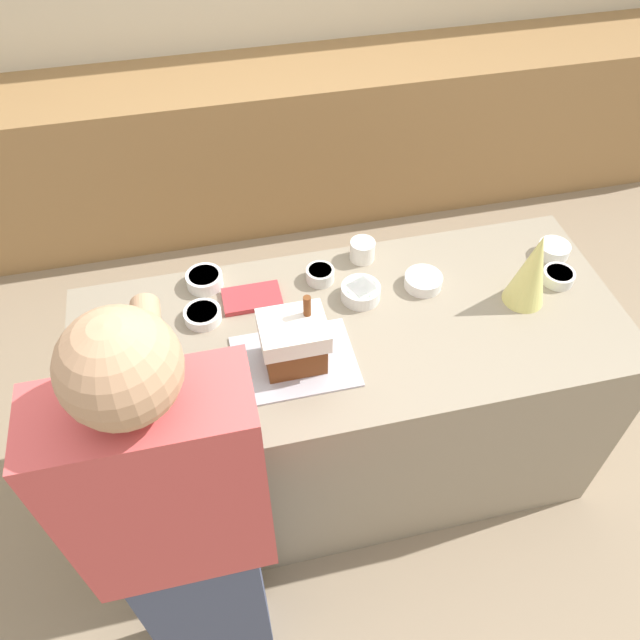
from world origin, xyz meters
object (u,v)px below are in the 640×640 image
Objects in this scene: decorative_tree at (532,269)px; candy_bowl_center_rear at (423,281)px; baking_tray at (295,361)px; person at (185,535)px; candy_bowl_far_left at (361,292)px; candy_bowl_front_corner at (204,279)px; candy_bowl_far_right at (558,276)px; candy_bowl_near_tray_right at (320,274)px; candy_bowl_beside_tree at (203,315)px; cookbook at (252,298)px; mug at (362,250)px; candy_bowl_near_tray_left at (554,249)px; gingerbread_house at (294,341)px.

decorative_tree is 0.37m from candy_bowl_center_rear.
candy_bowl_center_rear is at bearing 24.86° from baking_tray.
decorative_tree is 0.17× the size of person.
baking_tray is at bearing -140.79° from candy_bowl_far_left.
baking_tray is at bearing -59.80° from candy_bowl_front_corner.
candy_bowl_far_left is at bearing 166.24° from decorative_tree.
decorative_tree is 0.21m from candy_bowl_far_right.
candy_bowl_near_tray_right is at bearing 56.52° from person.
baking_tray is 2.82× the size of candy_bowl_far_left.
baking_tray is 3.45× the size of candy_bowl_far_right.
decorative_tree is at bearing -24.32° from candy_bowl_center_rear.
decorative_tree is 0.73m from candy_bowl_near_tray_right.
candy_bowl_far_left is at bearing -2.38° from candy_bowl_beside_tree.
candy_bowl_near_tray_right is (0.17, 0.35, 0.02)m from baking_tray.
candy_bowl_front_corner is at bearing 163.38° from decorative_tree.
candy_bowl_beside_tree is at bearing 175.45° from candy_bowl_far_right.
candy_bowl_beside_tree is at bearing 178.97° from candy_bowl_center_rear.
candy_bowl_near_tray_right reaches higher than cookbook.
candy_bowl_far_left is 0.68× the size of cookbook.
candy_bowl_beside_tree is at bearing 177.62° from candy_bowl_far_left.
mug is (-0.49, 0.33, -0.10)m from decorative_tree.
candy_bowl_near_tray_left is 1.31m from candy_bowl_beside_tree.
candy_bowl_far_left is 0.55m from candy_bowl_beside_tree.
candy_bowl_center_rear is 0.23m from candy_bowl_far_left.
person is at bearing -123.48° from candy_bowl_near_tray_right.
candy_bowl_front_corner is at bearing 167.98° from candy_bowl_far_right.
candy_bowl_center_rear is 1.04× the size of candy_bowl_front_corner.
candy_bowl_beside_tree is at bearing -167.31° from candy_bowl_near_tray_right.
candy_bowl_near_tray_left is at bearing 15.30° from gingerbread_house.
candy_bowl_center_rear is 0.78m from candy_bowl_front_corner.
person is at bearing -128.65° from mug.
candy_bowl_near_tray_left reaches higher than candy_bowl_far_right.
candy_bowl_front_corner reaches higher than candy_bowl_far_right.
decorative_tree is 1.12m from candy_bowl_beside_tree.
candy_bowl_near_tray_right is (0.16, 0.35, -0.08)m from gingerbread_house.
person reaches higher than candy_bowl_near_tray_left.
cookbook is at bearing 173.94° from candy_bowl_center_rear.
candy_bowl_center_rear is at bearing 24.85° from gingerbread_house.
candy_bowl_near_tray_right is at bearing -156.54° from mug.
candy_bowl_near_tray_right is 0.88m from candy_bowl_near_tray_left.
cookbook is 0.85m from person.
candy_bowl_front_corner is (-0.76, 0.18, 0.00)m from candy_bowl_center_rear.
gingerbread_house is 1.97× the size of candy_bowl_beside_tree.
person is at bearing -99.31° from candy_bowl_front_corner.
candy_bowl_near_tray_right is 0.17m from candy_bowl_far_left.
candy_bowl_beside_tree is 0.63× the size of cookbook.
cookbook is (-0.09, 0.30, -0.09)m from gingerbread_house.
candy_bowl_front_corner is at bearing 174.21° from candy_bowl_near_tray_left.
candy_bowl_near_tray_left is (0.21, 0.19, -0.12)m from decorative_tree.
decorative_tree is (0.84, 0.10, 0.14)m from baking_tray.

